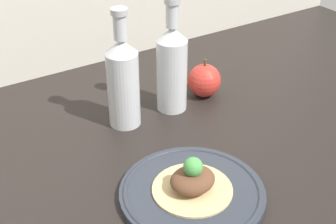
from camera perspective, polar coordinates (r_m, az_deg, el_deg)
name	(u,v)px	position (r cm, az deg, el deg)	size (l,w,h in cm)	color
ground_plane	(201,173)	(92.22, 4.10, -7.41)	(180.00, 110.00, 4.00)	black
plate	(192,192)	(83.52, 2.96, -9.73)	(25.78, 25.78, 1.64)	#2D333D
plated_food	(193,181)	(81.81, 3.02, -8.37)	(14.21, 14.21, 6.88)	#D6BC7F
cider_bottle_left	(123,80)	(97.89, -5.51, 3.89)	(6.82, 6.82, 26.05)	silver
cider_bottle_right	(172,66)	(103.22, 0.48, 5.60)	(6.82, 6.82, 26.05)	silver
apple	(204,80)	(111.67, 4.46, 3.85)	(7.95, 7.95, 9.47)	red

